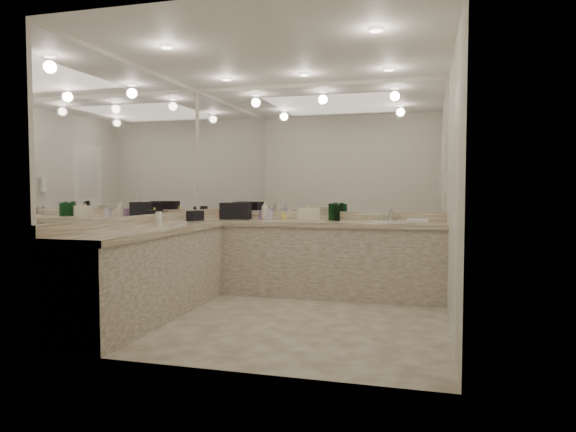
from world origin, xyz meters
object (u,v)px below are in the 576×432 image
(soap_bottle_a, at_px, (265,210))
(soap_bottle_c, at_px, (306,213))
(sink, at_px, (389,222))
(soap_bottle_b, at_px, (269,213))
(black_toiletry_bag, at_px, (236,211))
(cream_cosmetic_case, at_px, (308,214))
(wall_phone, at_px, (446,182))
(hand_towel, at_px, (418,221))

(soap_bottle_a, distance_m, soap_bottle_c, 0.54)
(sink, xyz_separation_m, soap_bottle_c, (-0.98, 0.01, 0.09))
(soap_bottle_a, distance_m, soap_bottle_b, 0.17)
(sink, distance_m, soap_bottle_b, 1.43)
(black_toiletry_bag, xyz_separation_m, soap_bottle_a, (0.38, 0.01, 0.01))
(soap_bottle_a, xyz_separation_m, soap_bottle_b, (0.10, -0.13, -0.03))
(cream_cosmetic_case, distance_m, soap_bottle_b, 0.47)
(soap_bottle_c, bearing_deg, sink, -0.49)
(soap_bottle_a, bearing_deg, cream_cosmetic_case, -3.13)
(soap_bottle_c, bearing_deg, cream_cosmetic_case, 7.51)
(black_toiletry_bag, distance_m, soap_bottle_a, 0.38)
(soap_bottle_c, bearing_deg, wall_phone, -17.75)
(sink, height_order, black_toiletry_bag, black_toiletry_bag)
(wall_phone, distance_m, cream_cosmetic_case, 1.69)
(cream_cosmetic_case, xyz_separation_m, soap_bottle_b, (-0.46, -0.10, 0.01))
(sink, bearing_deg, wall_phone, -39.57)
(cream_cosmetic_case, height_order, hand_towel, cream_cosmetic_case)
(black_toiletry_bag, bearing_deg, soap_bottle_a, 0.93)
(wall_phone, relative_size, soap_bottle_b, 1.37)
(sink, distance_m, cream_cosmetic_case, 0.97)
(black_toiletry_bag, distance_m, cream_cosmetic_case, 0.94)
(wall_phone, xyz_separation_m, cream_cosmetic_case, (-1.57, 0.51, -0.38))
(sink, height_order, hand_towel, hand_towel)
(hand_towel, distance_m, soap_bottle_a, 1.85)
(wall_phone, relative_size, soap_bottle_c, 1.34)
(cream_cosmetic_case, xyz_separation_m, hand_towel, (1.29, -0.08, -0.05))
(sink, height_order, soap_bottle_a, soap_bottle_a)
(sink, distance_m, soap_bottle_a, 1.53)
(soap_bottle_a, relative_size, soap_bottle_c, 1.33)
(sink, xyz_separation_m, black_toiletry_bag, (-1.90, 0.04, 0.11))
(sink, distance_m, wall_phone, 0.91)
(wall_phone, distance_m, soap_bottle_a, 2.22)
(sink, bearing_deg, cream_cosmetic_case, 179.33)
(sink, height_order, soap_bottle_c, soap_bottle_c)
(black_toiletry_bag, xyz_separation_m, soap_bottle_c, (0.92, -0.03, -0.02))
(black_toiletry_bag, relative_size, soap_bottle_a, 1.54)
(sink, bearing_deg, black_toiletry_bag, 178.93)
(sink, xyz_separation_m, hand_towel, (0.32, -0.07, 0.02))
(cream_cosmetic_case, relative_size, soap_bottle_a, 1.06)
(sink, xyz_separation_m, wall_phone, (0.61, -0.50, 0.46))
(sink, xyz_separation_m, soap_bottle_b, (-1.42, -0.09, 0.09))
(wall_phone, relative_size, soap_bottle_a, 1.01)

